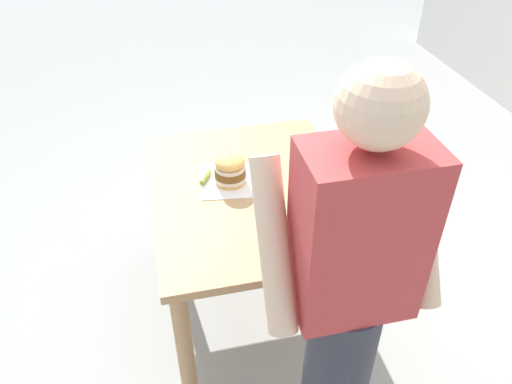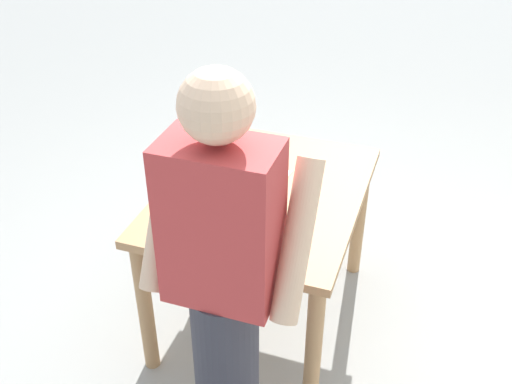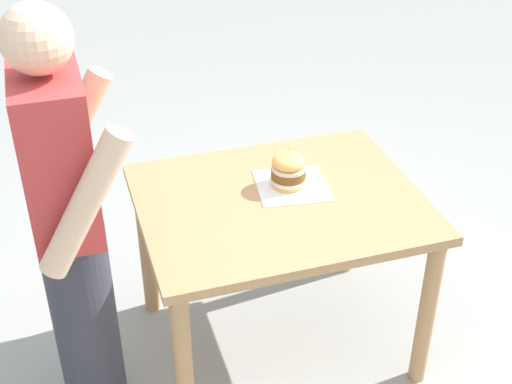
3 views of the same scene
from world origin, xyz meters
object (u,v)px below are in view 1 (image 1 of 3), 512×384
at_px(patio_table, 251,209).
at_px(diner_across_table, 347,303).
at_px(pickle_spear, 206,177).
at_px(sandwich, 230,169).

xyz_separation_m(patio_table, diner_across_table, (-0.13, 0.81, 0.23)).
height_order(patio_table, pickle_spear, pickle_spear).
bearing_deg(pickle_spear, sandwich, 158.57).
height_order(sandwich, diner_across_table, diner_across_table).
bearing_deg(pickle_spear, patio_table, 150.95).
height_order(patio_table, sandwich, sandwich).
bearing_deg(sandwich, patio_table, 142.44).
relative_size(patio_table, sandwich, 6.26).
bearing_deg(diner_across_table, sandwich, -76.22).
xyz_separation_m(sandwich, pickle_spear, (0.11, -0.04, -0.06)).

